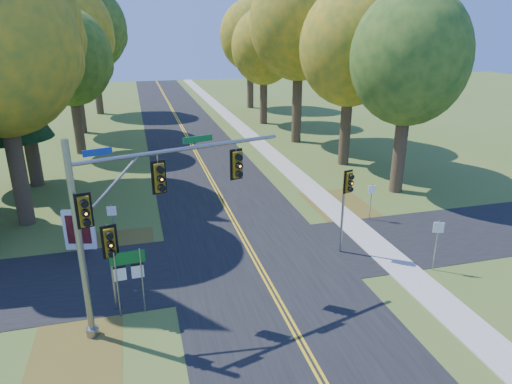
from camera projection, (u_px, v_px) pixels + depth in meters
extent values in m
plane|color=#455E21|center=(266.00, 280.00, 19.76)|extent=(160.00, 160.00, 0.00)
cube|color=black|center=(266.00, 280.00, 19.75)|extent=(8.00, 160.00, 0.02)
cube|color=black|center=(255.00, 258.00, 21.57)|extent=(60.00, 6.00, 0.02)
cube|color=gold|center=(264.00, 280.00, 19.72)|extent=(0.10, 160.00, 0.01)
cube|color=gold|center=(269.00, 279.00, 19.77)|extent=(0.10, 160.00, 0.01)
cube|color=#9E998E|center=(394.00, 261.00, 21.26)|extent=(1.60, 160.00, 0.06)
cube|color=brown|center=(113.00, 256.00, 21.81)|extent=(4.00, 6.00, 0.00)
cube|color=brown|center=(349.00, 213.00, 26.86)|extent=(3.50, 8.00, 0.00)
cube|color=brown|center=(76.00, 356.00, 15.21)|extent=(3.00, 5.00, 0.00)
cylinder|color=#38281C|center=(17.00, 165.00, 24.32)|extent=(0.86, 0.86, 6.75)
sphere|color=gold|center=(37.00, 59.00, 23.97)|extent=(4.80, 4.80, 4.80)
cylinder|color=#38281C|center=(400.00, 147.00, 29.42)|extent=(0.83, 0.83, 6.08)
ellipsoid|color=olive|center=(410.00, 57.00, 27.52)|extent=(7.20, 7.20, 8.28)
sphere|color=olive|center=(419.00, 68.00, 29.10)|extent=(4.32, 4.32, 4.32)
sphere|color=olive|center=(399.00, 45.00, 26.31)|extent=(3.96, 3.96, 3.96)
cylinder|color=#38281C|center=(29.00, 132.00, 30.32)|extent=(0.89, 0.89, 7.42)
ellipsoid|color=gold|center=(10.00, 25.00, 28.03)|extent=(8.60, 8.60, 9.89)
sphere|color=gold|center=(46.00, 39.00, 29.91)|extent=(5.16, 5.16, 5.16)
cylinder|color=#38281C|center=(346.00, 125.00, 35.41)|extent=(0.84, 0.84, 6.30)
ellipsoid|color=gold|center=(351.00, 47.00, 33.42)|extent=(7.60, 7.60, 8.74)
sphere|color=gold|center=(362.00, 56.00, 35.09)|extent=(4.56, 4.56, 4.56)
sphere|color=gold|center=(339.00, 36.00, 32.15)|extent=(4.18, 4.18, 4.18)
cylinder|color=#38281C|center=(78.00, 121.00, 38.61)|extent=(0.81, 0.81, 5.62)
ellipsoid|color=olive|center=(69.00, 57.00, 36.84)|extent=(6.80, 6.80, 7.82)
sphere|color=olive|center=(89.00, 65.00, 38.33)|extent=(4.08, 4.08, 4.08)
sphere|color=olive|center=(51.00, 49.00, 35.70)|extent=(3.74, 3.74, 3.74)
cylinder|color=#38281C|center=(297.00, 101.00, 42.26)|extent=(0.90, 0.90, 7.65)
ellipsoid|color=gold|center=(299.00, 22.00, 39.90)|extent=(8.80, 8.80, 10.12)
sphere|color=gold|center=(312.00, 32.00, 41.83)|extent=(5.28, 5.28, 5.28)
sphere|color=gold|center=(286.00, 11.00, 38.43)|extent=(4.84, 4.84, 4.84)
cylinder|color=#38281C|center=(79.00, 99.00, 46.13)|extent=(0.87, 0.87, 6.98)
ellipsoid|color=gold|center=(70.00, 32.00, 43.96)|extent=(8.20, 8.20, 9.43)
sphere|color=gold|center=(90.00, 40.00, 45.76)|extent=(4.92, 4.92, 4.92)
sphere|color=gold|center=(51.00, 23.00, 42.59)|extent=(4.51, 4.51, 4.51)
cylinder|color=#38281C|center=(264.00, 97.00, 50.77)|extent=(0.82, 0.82, 5.85)
ellipsoid|color=gold|center=(264.00, 47.00, 48.94)|extent=(7.00, 7.00, 8.05)
sphere|color=gold|center=(273.00, 53.00, 50.47)|extent=(4.20, 4.20, 4.20)
sphere|color=gold|center=(255.00, 40.00, 47.77)|extent=(3.85, 3.85, 3.85)
cylinder|color=#38281C|center=(97.00, 85.00, 56.28)|extent=(0.88, 0.88, 7.20)
ellipsoid|color=olive|center=(91.00, 28.00, 54.05)|extent=(8.40, 8.40, 9.66)
sphere|color=olive|center=(107.00, 36.00, 55.89)|extent=(5.04, 5.04, 5.04)
sphere|color=olive|center=(76.00, 21.00, 52.64)|extent=(4.62, 4.62, 4.62)
cylinder|color=#38281C|center=(250.00, 83.00, 60.66)|extent=(0.85, 0.85, 6.53)
ellipsoid|color=gold|center=(250.00, 36.00, 58.62)|extent=(7.80, 7.80, 8.97)
sphere|color=gold|center=(259.00, 42.00, 60.33)|extent=(4.68, 4.68, 4.68)
sphere|color=gold|center=(241.00, 29.00, 57.31)|extent=(4.29, 4.29, 4.29)
cylinder|color=#38281C|center=(14.00, 163.00, 30.54)|extent=(0.50, 0.50, 3.42)
cone|color=black|center=(1.00, 97.00, 29.02)|extent=(5.60, 5.60, 5.45)
cylinder|color=gray|center=(80.00, 245.00, 15.02)|extent=(0.22, 0.22, 7.13)
cylinder|color=gray|center=(93.00, 331.00, 16.18)|extent=(0.45, 0.45, 0.31)
cylinder|color=gray|center=(183.00, 149.00, 15.92)|extent=(7.38, 2.24, 0.14)
cylinder|color=gray|center=(108.00, 190.00, 14.97)|extent=(2.24, 0.72, 2.10)
cylinder|color=gray|center=(157.00, 158.00, 15.52)|extent=(0.04, 0.04, 0.37)
cube|color=#72590C|center=(159.00, 177.00, 15.76)|extent=(0.42, 0.39, 1.02)
cube|color=black|center=(159.00, 177.00, 15.76)|extent=(0.52, 0.18, 1.20)
sphere|color=orange|center=(161.00, 179.00, 15.57)|extent=(0.18, 0.18, 0.18)
cylinder|color=black|center=(160.00, 170.00, 15.46)|extent=(0.28, 0.22, 0.24)
cylinder|color=black|center=(161.00, 179.00, 15.57)|extent=(0.28, 0.22, 0.24)
cylinder|color=black|center=(162.00, 188.00, 15.68)|extent=(0.28, 0.22, 0.24)
cylinder|color=gray|center=(236.00, 146.00, 17.00)|extent=(0.04, 0.04, 0.37)
cube|color=#72590C|center=(236.00, 164.00, 17.23)|extent=(0.42, 0.39, 1.02)
cube|color=black|center=(236.00, 164.00, 17.23)|extent=(0.52, 0.18, 1.20)
sphere|color=orange|center=(239.00, 166.00, 17.04)|extent=(0.18, 0.18, 0.18)
cylinder|color=black|center=(239.00, 157.00, 16.93)|extent=(0.28, 0.22, 0.24)
cylinder|color=black|center=(239.00, 166.00, 17.04)|extent=(0.28, 0.22, 0.24)
cylinder|color=black|center=(239.00, 174.00, 17.16)|extent=(0.28, 0.22, 0.24)
cube|color=#72590C|center=(84.00, 211.00, 14.60)|extent=(0.42, 0.39, 1.02)
cube|color=black|center=(84.00, 211.00, 14.60)|extent=(0.52, 0.18, 1.20)
sphere|color=orange|center=(86.00, 213.00, 14.41)|extent=(0.18, 0.18, 0.18)
cylinder|color=black|center=(84.00, 204.00, 14.30)|extent=(0.28, 0.22, 0.24)
cylinder|color=black|center=(86.00, 213.00, 14.41)|extent=(0.28, 0.22, 0.24)
cylinder|color=black|center=(87.00, 223.00, 14.52)|extent=(0.28, 0.22, 0.24)
cube|color=navy|center=(97.00, 152.00, 14.42)|extent=(0.89, 0.29, 0.22)
cube|color=#0C5926|center=(198.00, 139.00, 16.10)|extent=(1.09, 0.35, 0.22)
cylinder|color=gray|center=(342.00, 213.00, 21.54)|extent=(0.11, 0.11, 4.14)
cube|color=#72590C|center=(348.00, 182.00, 20.82)|extent=(0.39, 0.36, 0.94)
cube|color=black|center=(348.00, 182.00, 20.82)|extent=(0.48, 0.17, 1.11)
sphere|color=orange|center=(351.00, 183.00, 20.65)|extent=(0.17, 0.17, 0.17)
cylinder|color=black|center=(352.00, 177.00, 20.55)|extent=(0.26, 0.21, 0.23)
cylinder|color=black|center=(351.00, 183.00, 20.65)|extent=(0.26, 0.21, 0.23)
cylinder|color=black|center=(351.00, 189.00, 20.75)|extent=(0.26, 0.21, 0.23)
cylinder|color=gray|center=(112.00, 268.00, 17.15)|extent=(0.13, 0.13, 3.55)
cube|color=#72590C|center=(110.00, 242.00, 16.52)|extent=(0.43, 0.39, 1.11)
cube|color=black|center=(110.00, 242.00, 16.52)|extent=(0.57, 0.13, 1.31)
sphere|color=orange|center=(111.00, 245.00, 16.31)|extent=(0.20, 0.20, 0.20)
cylinder|color=black|center=(110.00, 236.00, 16.18)|extent=(0.29, 0.22, 0.27)
cylinder|color=black|center=(111.00, 245.00, 16.31)|extent=(0.29, 0.22, 0.27)
cylinder|color=black|center=(112.00, 254.00, 16.43)|extent=(0.29, 0.22, 0.27)
cylinder|color=gray|center=(117.00, 285.00, 16.82)|extent=(0.05, 0.05, 2.71)
cylinder|color=gray|center=(142.00, 281.00, 17.10)|extent=(0.05, 0.05, 2.71)
cube|color=#0D5C1E|center=(127.00, 258.00, 16.63)|extent=(1.26, 0.12, 0.50)
cube|color=silver|center=(127.00, 258.00, 16.63)|extent=(1.08, 0.08, 0.07)
cube|color=silver|center=(120.00, 275.00, 16.75)|extent=(0.45, 0.07, 0.50)
cube|color=black|center=(119.00, 267.00, 16.65)|extent=(0.45, 0.03, 0.09)
cube|color=silver|center=(138.00, 272.00, 16.94)|extent=(0.45, 0.07, 0.50)
cube|color=black|center=(137.00, 265.00, 16.84)|extent=(0.45, 0.03, 0.09)
cube|color=white|center=(79.00, 230.00, 22.19)|extent=(1.49, 0.56, 2.06)
cube|color=maroon|center=(78.00, 230.00, 22.06)|extent=(1.11, 0.30, 1.49)
cube|color=white|center=(70.00, 246.00, 22.47)|extent=(0.11, 0.11, 0.34)
cube|color=white|center=(93.00, 246.00, 22.49)|extent=(0.11, 0.11, 0.34)
cylinder|color=gray|center=(371.00, 202.00, 25.59)|extent=(0.05, 0.05, 2.12)
cube|color=white|center=(372.00, 189.00, 25.31)|extent=(0.40, 0.12, 0.43)
cylinder|color=gray|center=(436.00, 245.00, 20.19)|extent=(0.06, 0.06, 2.42)
cube|color=silver|center=(439.00, 228.00, 19.87)|extent=(0.45, 0.19, 0.50)
cylinder|color=gray|center=(114.00, 227.00, 22.20)|extent=(0.05, 0.05, 2.32)
cube|color=white|center=(112.00, 211.00, 21.90)|extent=(0.44, 0.08, 0.47)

